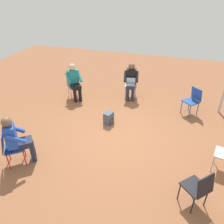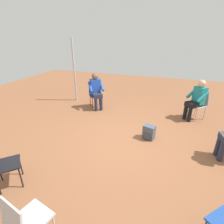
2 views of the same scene
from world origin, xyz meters
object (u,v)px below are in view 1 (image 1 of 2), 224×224
at_px(person_in_teal, 74,80).
at_px(person_in_blue, 16,138).
at_px(backpack_near_laptop_user, 109,119).
at_px(chair_southeast, 193,99).
at_px(person_with_laptop, 131,79).
at_px(chair_east, 131,83).
at_px(chair_southwest, 199,187).
at_px(chair_northwest, 10,147).
at_px(chair_northeast, 73,84).

height_order(person_in_teal, person_in_blue, same).
distance_m(person_in_blue, backpack_near_laptop_user, 2.59).
bearing_deg(chair_southeast, person_with_laptop, 30.03).
distance_m(chair_east, person_in_teal, 1.98).
distance_m(chair_east, person_with_laptop, 0.26).
height_order(chair_southwest, chair_northwest, same).
height_order(chair_southwest, chair_northeast, same).
bearing_deg(chair_southwest, person_in_blue, 134.00).
relative_size(chair_northwest, person_in_blue, 0.69).
relative_size(person_with_laptop, person_in_blue, 1.00).
bearing_deg(chair_northeast, chair_east, 156.73).
bearing_deg(chair_southeast, chair_southwest, 134.53).
bearing_deg(chair_southeast, person_in_teal, 45.53).
height_order(chair_east, backpack_near_laptop_user, chair_east).
bearing_deg(person_with_laptop, person_in_blue, 55.88).
bearing_deg(person_in_blue, chair_southeast, 93.51).
bearing_deg(chair_southwest, chair_northwest, 135.54).
relative_size(chair_northeast, backpack_near_laptop_user, 2.36).
bearing_deg(chair_southwest, chair_northeast, 94.78).
height_order(chair_southwest, chair_southeast, same).
distance_m(chair_northeast, person_with_laptop, 2.03).
height_order(chair_southeast, person_in_teal, person_in_teal).
relative_size(chair_northwest, chair_southeast, 1.00).
bearing_deg(chair_east, person_with_laptop, 90.00).
height_order(chair_southwest, person_in_teal, person_in_teal).
height_order(chair_east, person_with_laptop, person_with_laptop).
bearing_deg(backpack_near_laptop_user, chair_southeast, -60.31).
height_order(chair_east, person_in_teal, person_in_teal).
distance_m(chair_northeast, chair_northwest, 3.47).
distance_m(person_in_teal, backpack_near_laptop_user, 2.04).
relative_size(chair_southeast, chair_east, 1.00).
xyz_separation_m(chair_northeast, person_in_teal, (-0.12, -0.11, 0.20)).
distance_m(person_with_laptop, person_in_blue, 4.22).
relative_size(chair_northeast, person_in_teal, 0.69).
relative_size(chair_northwest, chair_east, 1.00).
bearing_deg(chair_southwest, person_with_laptop, 73.13).
height_order(person_with_laptop, person_in_blue, same).
relative_size(chair_northeast, chair_southeast, 1.00).
distance_m(chair_northwest, person_in_blue, 0.26).
xyz_separation_m(chair_northeast, chair_southeast, (0.04, -4.01, 0.00)).
height_order(chair_northeast, chair_northwest, same).
distance_m(chair_northeast, chair_east, 2.03).
bearing_deg(chair_southeast, chair_east, 25.96).
relative_size(chair_southwest, chair_southeast, 1.00).
height_order(chair_northwest, person_in_teal, person_in_teal).
bearing_deg(person_in_teal, chair_northwest, 47.78).
bearing_deg(person_in_teal, chair_northeast, -90.00).
relative_size(chair_southeast, person_with_laptop, 0.69).
bearing_deg(chair_southwest, person_in_teal, 95.02).
bearing_deg(person_in_blue, person_with_laptop, 117.93).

